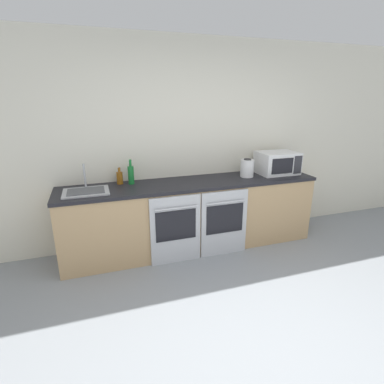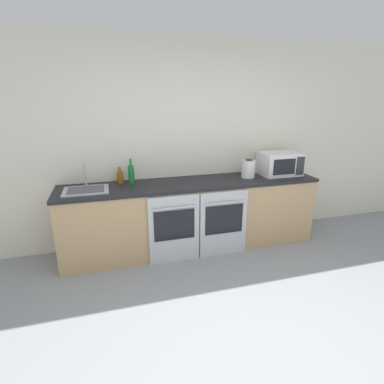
{
  "view_description": "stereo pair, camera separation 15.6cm",
  "coord_description": "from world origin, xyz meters",
  "px_view_note": "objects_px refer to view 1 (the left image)",
  "views": [
    {
      "loc": [
        -1.14,
        -1.44,
        1.89
      ],
      "look_at": [
        -0.0,
        1.95,
        0.75
      ],
      "focal_mm": 28.0,
      "sensor_mm": 36.0,
      "label": 1
    },
    {
      "loc": [
        -0.99,
        -1.49,
        1.89
      ],
      "look_at": [
        -0.0,
        1.95,
        0.75
      ],
      "focal_mm": 28.0,
      "sensor_mm": 36.0,
      "label": 2
    }
  ],
  "objects_px": {
    "microwave": "(277,163)",
    "sink": "(86,191)",
    "oven_left": "(176,230)",
    "kettle": "(247,168)",
    "bottle_amber": "(120,178)",
    "bottle_green": "(131,174)",
    "oven_right": "(224,223)"
  },
  "relations": [
    {
      "from": "oven_left",
      "to": "oven_right",
      "type": "bearing_deg",
      "value": 0.0
    },
    {
      "from": "oven_left",
      "to": "sink",
      "type": "relative_size",
      "value": 1.69
    },
    {
      "from": "oven_right",
      "to": "microwave",
      "type": "xyz_separation_m",
      "value": [
        0.93,
        0.37,
        0.61
      ]
    },
    {
      "from": "microwave",
      "to": "bottle_green",
      "type": "height_order",
      "value": "bottle_green"
    },
    {
      "from": "bottle_green",
      "to": "bottle_amber",
      "type": "relative_size",
      "value": 1.49
    },
    {
      "from": "bottle_amber",
      "to": "kettle",
      "type": "xyz_separation_m",
      "value": [
        1.62,
        -0.18,
        0.04
      ]
    },
    {
      "from": "microwave",
      "to": "sink",
      "type": "relative_size",
      "value": 1.07
    },
    {
      "from": "oven_left",
      "to": "bottle_green",
      "type": "height_order",
      "value": "bottle_green"
    },
    {
      "from": "oven_right",
      "to": "sink",
      "type": "height_order",
      "value": "sink"
    },
    {
      "from": "oven_right",
      "to": "microwave",
      "type": "distance_m",
      "value": 1.17
    },
    {
      "from": "bottle_green",
      "to": "oven_right",
      "type": "bearing_deg",
      "value": -24.82
    },
    {
      "from": "microwave",
      "to": "bottle_amber",
      "type": "bearing_deg",
      "value": 175.9
    },
    {
      "from": "bottle_green",
      "to": "bottle_amber",
      "type": "xyz_separation_m",
      "value": [
        -0.13,
        0.04,
        -0.04
      ]
    },
    {
      "from": "bottle_green",
      "to": "kettle",
      "type": "relative_size",
      "value": 1.26
    },
    {
      "from": "oven_right",
      "to": "microwave",
      "type": "relative_size",
      "value": 1.58
    },
    {
      "from": "bottle_green",
      "to": "sink",
      "type": "distance_m",
      "value": 0.56
    },
    {
      "from": "oven_left",
      "to": "kettle",
      "type": "distance_m",
      "value": 1.27
    },
    {
      "from": "microwave",
      "to": "bottle_amber",
      "type": "distance_m",
      "value": 2.1
    },
    {
      "from": "bottle_green",
      "to": "oven_left",
      "type": "bearing_deg",
      "value": -48.87
    },
    {
      "from": "bottle_amber",
      "to": "kettle",
      "type": "distance_m",
      "value": 1.63
    },
    {
      "from": "oven_left",
      "to": "bottle_amber",
      "type": "distance_m",
      "value": 0.93
    },
    {
      "from": "kettle",
      "to": "sink",
      "type": "height_order",
      "value": "sink"
    },
    {
      "from": "microwave",
      "to": "bottle_amber",
      "type": "relative_size",
      "value": 2.61
    },
    {
      "from": "oven_left",
      "to": "oven_right",
      "type": "distance_m",
      "value": 0.61
    },
    {
      "from": "oven_left",
      "to": "microwave",
      "type": "height_order",
      "value": "microwave"
    },
    {
      "from": "bottle_amber",
      "to": "kettle",
      "type": "relative_size",
      "value": 0.85
    },
    {
      "from": "oven_left",
      "to": "bottle_amber",
      "type": "bearing_deg",
      "value": 136.7
    },
    {
      "from": "oven_left",
      "to": "kettle",
      "type": "xyz_separation_m",
      "value": [
        1.08,
        0.34,
        0.58
      ]
    },
    {
      "from": "oven_left",
      "to": "sink",
      "type": "height_order",
      "value": "sink"
    },
    {
      "from": "microwave",
      "to": "bottle_amber",
      "type": "height_order",
      "value": "microwave"
    },
    {
      "from": "oven_left",
      "to": "bottle_green",
      "type": "xyz_separation_m",
      "value": [
        -0.42,
        0.48,
        0.58
      ]
    },
    {
      "from": "microwave",
      "to": "kettle",
      "type": "relative_size",
      "value": 2.21
    }
  ]
}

